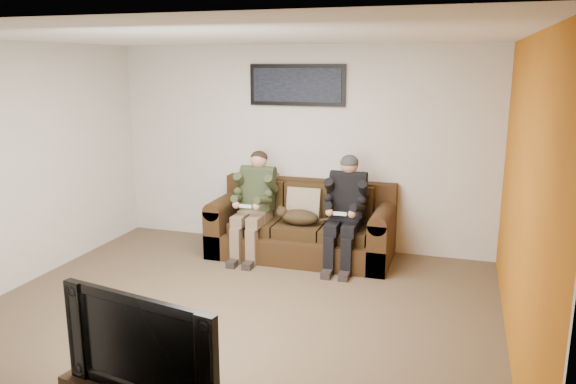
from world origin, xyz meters
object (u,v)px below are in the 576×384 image
(cat, at_px, (298,217))
(television, at_px, (151,340))
(framed_poster, at_px, (297,85))
(sofa, at_px, (303,228))
(person_left, at_px, (254,198))
(person_right, at_px, (346,205))

(cat, height_order, television, television)
(cat, xyz_separation_m, framed_poster, (-0.20, 0.59, 1.55))
(sofa, bearing_deg, framed_poster, 117.38)
(sofa, bearing_deg, cat, -90.95)
(cat, bearing_deg, sofa, 89.05)
(television, bearing_deg, framed_poster, 105.23)
(sofa, distance_m, framed_poster, 1.81)
(person_left, xyz_separation_m, framed_poster, (0.38, 0.57, 1.37))
(cat, xyz_separation_m, television, (0.12, -3.58, 0.18))
(person_left, distance_m, television, 3.66)
(framed_poster, bearing_deg, sofa, -62.62)
(person_left, bearing_deg, television, -79.11)
(sofa, height_order, cat, sofa)
(person_right, distance_m, framed_poster, 1.67)
(person_left, distance_m, cat, 0.60)
(framed_poster, relative_size, television, 1.10)
(sofa, relative_size, television, 1.97)
(sofa, xyz_separation_m, cat, (-0.00, -0.20, 0.20))
(person_right, bearing_deg, framed_poster, 143.55)
(person_left, bearing_deg, person_right, 0.02)
(person_right, height_order, television, person_right)
(sofa, relative_size, person_left, 1.71)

